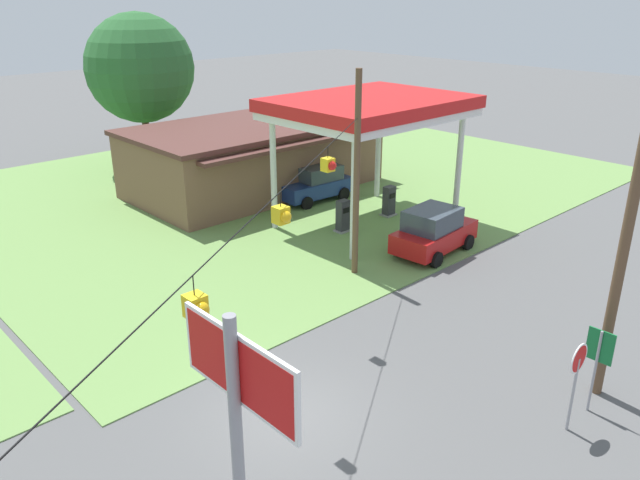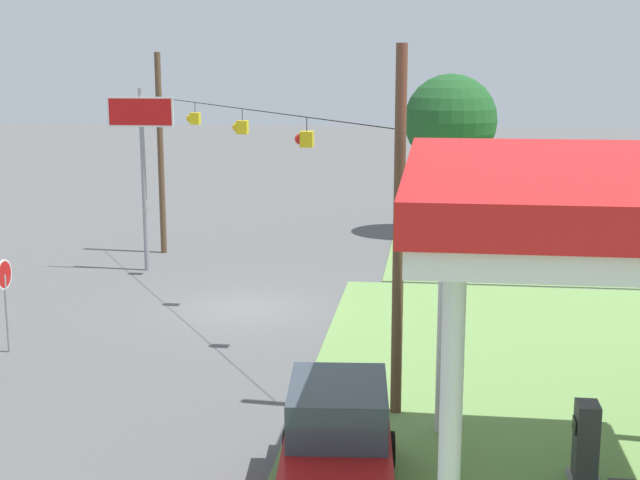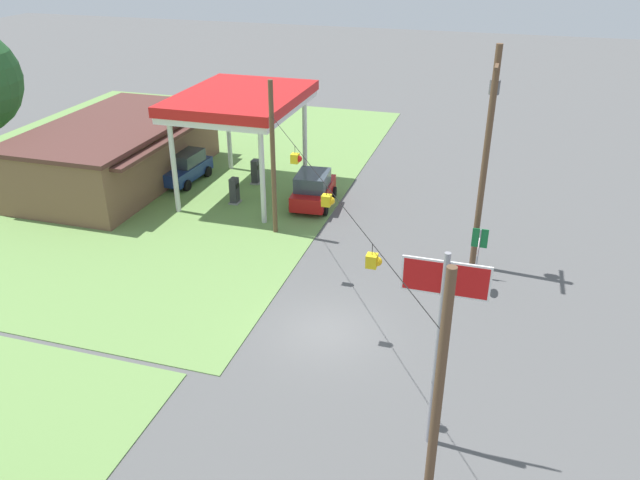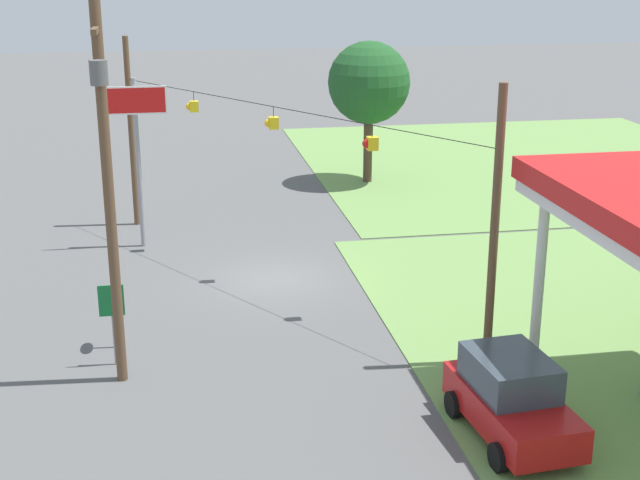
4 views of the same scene
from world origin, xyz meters
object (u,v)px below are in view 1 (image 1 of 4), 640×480
object	(u,v)px
stop_sign_roadside	(577,369)
fuel_pump_near	(343,217)
car_at_pumps_rear	(315,183)
gas_station_store	(254,156)
fuel_pump_far	(389,202)
gas_station_canopy	(370,109)
tree_behind_station	(140,68)
route_sign	(598,354)
car_at_pumps_front	(434,231)
stop_sign_overhead	(240,433)
utility_pole_main	(634,199)

from	to	relation	value
stop_sign_roadside	fuel_pump_near	bearing A→B (deg)	-112.52
car_at_pumps_rear	gas_station_store	bearing A→B (deg)	-71.73
car_at_pumps_rear	stop_sign_roadside	bearing A→B (deg)	69.48
fuel_pump_far	fuel_pump_near	bearing A→B (deg)	180.00
gas_station_canopy	tree_behind_station	bearing A→B (deg)	98.34
gas_station_store	car_at_pumps_rear	distance (m)	4.13
fuel_pump_far	route_sign	world-z (taller)	route_sign
gas_station_canopy	fuel_pump_far	bearing A→B (deg)	-0.06
stop_sign_roadside	tree_behind_station	xyz separation A→B (m)	(4.93, 30.40, 4.29)
stop_sign_roadside	gas_station_store	bearing A→B (deg)	-107.60
car_at_pumps_rear	route_sign	distance (m)	19.50
fuel_pump_far	route_sign	distance (m)	15.92
gas_station_store	car_at_pumps_front	distance (m)	12.69
stop_sign_overhead	utility_pole_main	world-z (taller)	utility_pole_main
stop_sign_roadside	utility_pole_main	xyz separation A→B (m)	(2.18, 0.21, 3.83)
car_at_pumps_front	car_at_pumps_rear	world-z (taller)	car_at_pumps_front
gas_station_canopy	car_at_pumps_front	world-z (taller)	gas_station_canopy
route_sign	tree_behind_station	size ratio (longest dim) A/B	0.26
tree_behind_station	utility_pole_main	bearing A→B (deg)	-95.21
gas_station_canopy	stop_sign_roadside	world-z (taller)	gas_station_canopy
stop_sign_roadside	car_at_pumps_front	bearing A→B (deg)	-125.56
stop_sign_overhead	route_sign	size ratio (longest dim) A/B	2.76
fuel_pump_far	tree_behind_station	xyz separation A→B (m)	(-4.03, 16.55, 5.37)
stop_sign_roadside	fuel_pump_far	bearing A→B (deg)	-122.90
stop_sign_overhead	tree_behind_station	distance (m)	33.13
fuel_pump_far	utility_pole_main	xyz separation A→B (m)	(-6.79, -13.64, 4.92)
stop_sign_overhead	route_sign	distance (m)	11.16
tree_behind_station	car_at_pumps_rear	bearing A→B (deg)	-75.58
fuel_pump_far	tree_behind_station	size ratio (longest dim) A/B	0.16
stop_sign_roadside	route_sign	size ratio (longest dim) A/B	1.04
car_at_pumps_rear	stop_sign_overhead	world-z (taller)	stop_sign_overhead
car_at_pumps_front	tree_behind_station	bearing A→B (deg)	90.04
stop_sign_overhead	utility_pole_main	bearing A→B (deg)	-2.02
car_at_pumps_rear	stop_sign_overhead	xyz separation A→B (m)	(-17.58, -17.61, 3.81)
fuel_pump_far	stop_sign_roadside	bearing A→B (deg)	-122.90
gas_station_store	utility_pole_main	distance (m)	22.76
fuel_pump_near	car_at_pumps_front	xyz separation A→B (m)	(1.02, -4.39, 0.28)
fuel_pump_near	stop_sign_overhead	xyz separation A→B (m)	(-15.27, -13.23, 4.03)
gas_station_store	stop_sign_overhead	bearing A→B (deg)	-127.57
stop_sign_roadside	utility_pole_main	distance (m)	4.41
stop_sign_overhead	tree_behind_station	world-z (taller)	tree_behind_station
stop_sign_overhead	route_sign	xyz separation A→B (m)	(10.71, -0.63, -3.05)
fuel_pump_near	route_sign	world-z (taller)	route_sign
gas_station_store	fuel_pump_near	world-z (taller)	gas_station_store
car_at_pumps_rear	tree_behind_station	bearing A→B (deg)	-72.26
fuel_pump_near	route_sign	xyz separation A→B (m)	(-4.56, -13.86, 0.98)
car_at_pumps_rear	route_sign	world-z (taller)	route_sign
utility_pole_main	tree_behind_station	distance (m)	30.32
car_at_pumps_front	car_at_pumps_rear	xyz separation A→B (m)	(1.29, 8.77, -0.06)
fuel_pump_near	stop_sign_roadside	size ratio (longest dim) A/B	0.61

